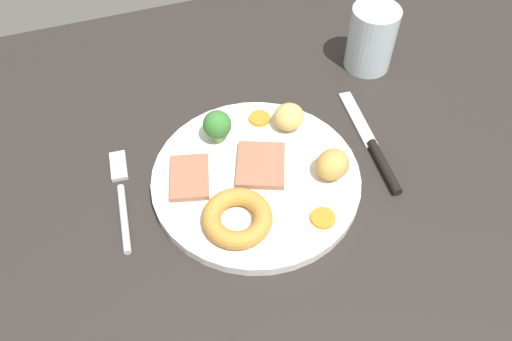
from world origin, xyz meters
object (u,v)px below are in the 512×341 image
Objects in this scene: carrot_coin_front at (260,118)px; fork at (122,196)px; yorkshire_pudding at (237,218)px; roast_potato_right at (333,164)px; broccoli_floret at (219,125)px; water_glass at (371,38)px; meat_slice_under at (189,177)px; knife at (374,148)px; carrot_coin_back at (323,218)px; roast_potato_left at (289,117)px; dinner_plate at (256,179)px; meat_slice_main at (261,165)px.

fork is (-19.73, -5.73, -1.27)cm from carrot_coin_front.
roast_potato_right is (13.06, 3.17, 0.69)cm from yorkshire_pudding.
broccoli_floret is 0.30× the size of fork.
yorkshire_pudding is 35.03cm from water_glass.
fork is (-8.37, 1.04, -1.41)cm from meat_slice_under.
fork is 32.66cm from knife.
meat_slice_under is 0.83× the size of yorkshire_pudding.
carrot_coin_front is 0.97× the size of carrot_coin_back.
meat_slice_under is at bearing -149.20° from carrot_coin_front.
roast_potato_left is 0.22× the size of knife.
roast_potato_right is at bearing 114.34° from knife.
roast_potato_right reaches higher than yorkshire_pudding.
yorkshire_pudding is 9.84cm from carrot_coin_back.
roast_potato_left is 11.85cm from knife.
broccoli_floret is 26.98cm from water_glass.
roast_potato_left is at bearing -4.45° from broccoli_floret.
water_glass is at bearing 34.60° from dinner_plate.
dinner_plate reaches higher than knife.
meat_slice_under reaches higher than carrot_coin_front.
roast_potato_right is at bearing 58.24° from carrot_coin_back.
dinner_plate is at bearing -71.66° from broccoli_floret.
carrot_coin_back is 24.42cm from fork.
meat_slice_under is at bearing 164.20° from roast_potato_right.
meat_slice_main reaches higher than carrot_coin_back.
fork is 1.60× the size of water_glass.
dinner_plate is 16.51cm from fork.
meat_slice_under is 0.69× the size of water_glass.
dinner_plate is 8.35cm from broccoli_floret.
roast_potato_right is at bearing -25.61° from meat_slice_main.
yorkshire_pudding is 0.43× the size of knife.
water_glass is (6.82, 15.92, 4.33)cm from knife.
meat_slice_main reaches higher than knife.
carrot_coin_back is (-1.53, -15.07, -1.43)cm from roast_potato_left.
roast_potato_left reaches higher than fork.
dinner_plate is 3.88× the size of meat_slice_under.
water_glass reaches higher than carrot_coin_front.
meat_slice_main is 8.05cm from roast_potato_left.
roast_potato_right is 7.03cm from carrot_coin_back.
carrot_coin_back is at bearing -121.76° from roast_potato_right.
yorkshire_pudding is 16.60cm from carrot_coin_front.
knife is (16.30, 0.04, -0.25)cm from dinner_plate.
roast_potato_right is at bearing -77.29° from roast_potato_left.
yorkshire_pudding is at bearing -125.79° from dinner_plate.
broccoli_floret is (5.43, 5.23, 2.18)cm from meat_slice_under.
yorkshire_pudding is 13.45cm from roast_potato_right.
water_glass is (30.97, 13.90, 2.99)cm from meat_slice_under.
broccoli_floret reaches higher than meat_slice_main.
knife is (9.54, -6.53, -2.62)cm from roast_potato_left.
dinner_plate is at bearing -96.01° from fork.
dinner_plate is at bearing 121.59° from carrot_coin_back.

